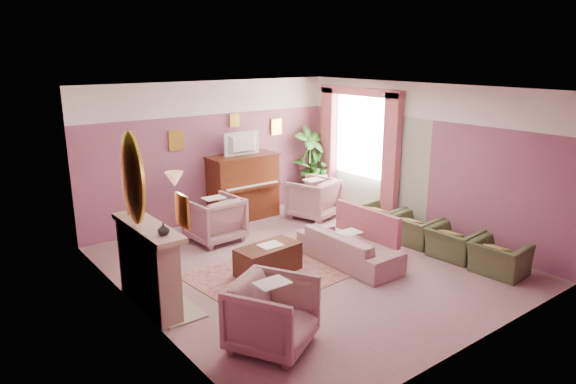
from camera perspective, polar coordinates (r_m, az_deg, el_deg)
floor at (r=8.41m, az=2.18°, el=-8.03°), size 5.50×6.00×0.01m
ceiling at (r=7.75m, az=2.39°, el=11.36°), size 5.50×6.00×0.01m
wall_back at (r=10.40m, az=-8.35°, el=4.42°), size 5.50×0.02×2.80m
wall_front at (r=6.07m, az=20.71°, el=-4.25°), size 5.50×0.02×2.80m
wall_left at (r=6.62m, az=-16.40°, el=-2.27°), size 0.02×6.00×2.80m
wall_right at (r=9.91m, az=14.65°, el=3.55°), size 0.02×6.00×2.80m
picture_rail_band at (r=10.25m, az=-8.55°, el=10.33°), size 5.50×0.01×0.65m
stripe_panel at (r=10.79m, az=9.07°, el=3.02°), size 0.01×3.00×2.15m
fireplace_surround at (r=7.14m, az=-15.28°, el=-8.18°), size 0.30×1.40×1.10m
fireplace_inset at (r=7.23m, az=-14.46°, el=-9.10°), size 0.18×0.72×0.68m
fire_ember at (r=7.32m, az=-14.07°, el=-10.32°), size 0.06×0.54×0.10m
mantel_shelf at (r=6.95m, az=-15.38°, el=-3.80°), size 0.40×1.55×0.07m
hearth at (r=7.43m, az=-13.53°, el=-11.67°), size 0.55×1.50×0.02m
mirror_frame at (r=6.72m, az=-16.88°, el=1.48°), size 0.04×0.72×1.20m
mirror_glass at (r=6.72m, az=-16.68°, el=1.51°), size 0.01×0.60×1.06m
sconce_shade at (r=5.76m, az=-12.52°, el=1.40°), size 0.20×0.20×0.16m
piano at (r=10.54m, az=-4.97°, el=0.49°), size 1.40×0.60×1.30m
piano_keyshelf at (r=10.24m, az=-3.93°, el=0.48°), size 1.30×0.12×0.06m
piano_keys at (r=10.23m, az=-3.93°, el=0.69°), size 1.20×0.08×0.02m
piano_top at (r=10.40m, az=-5.06°, el=4.01°), size 1.45×0.65×0.04m
television at (r=10.30m, az=-4.94°, el=5.55°), size 0.80×0.12×0.48m
print_back_left at (r=9.95m, az=-12.34°, el=5.62°), size 0.30×0.03×0.38m
print_back_right at (r=11.13m, az=-1.30°, el=7.26°), size 0.26×0.03×0.34m
print_back_mid at (r=10.52m, az=-5.97°, el=7.93°), size 0.22×0.03×0.26m
print_left_wall at (r=5.48m, az=-11.66°, el=-2.06°), size 0.03×0.28×0.36m
window_blind at (r=10.83m, az=8.12°, el=6.46°), size 0.03×1.40×1.80m
curtain_left at (r=10.22m, az=11.39°, el=3.52°), size 0.16×0.34×2.60m
curtain_right at (r=11.49m, az=4.50°, el=5.05°), size 0.16×0.34×2.60m
pelmet at (r=10.68m, az=7.99°, el=11.00°), size 0.16×2.20×0.16m
mantel_plant at (r=7.39m, az=-17.03°, el=-1.40°), size 0.16×0.16×0.28m
mantel_vase at (r=6.48m, az=-13.67°, el=-4.05°), size 0.16×0.16×0.16m
area_rug at (r=8.12m, az=-1.31°, el=-8.87°), size 2.64×2.00×0.01m
coffee_table at (r=8.01m, az=-2.22°, el=-7.51°), size 1.04×0.58×0.45m
table_paper at (r=7.95m, az=-1.94°, el=-5.90°), size 0.35×0.28×0.01m
sofa at (r=8.38m, az=6.77°, el=-5.47°), size 0.61×1.84×0.74m
sofa_throw at (r=8.58m, az=8.74°, el=-3.45°), size 0.09×1.39×0.51m
floral_armchair_left at (r=9.37m, az=-8.18°, el=-2.73°), size 0.87×0.87×0.91m
floral_armchair_right at (r=10.59m, az=2.82°, el=-0.49°), size 0.87×0.87×0.91m
floral_armchair_front at (r=6.04m, az=-1.74°, el=-13.11°), size 0.87×0.87×0.91m
olive_chair_a at (r=8.58m, az=22.45°, el=-6.29°), size 0.56×0.80×0.69m
olive_chair_b at (r=8.98m, az=17.96°, el=-4.92°), size 0.56×0.80×0.69m
olive_chair_c at (r=9.43m, az=13.89°, el=-3.64°), size 0.56×0.80×0.69m
olive_chair_d at (r=9.93m, az=10.23°, el=-2.47°), size 0.56×0.80×0.69m
side_table at (r=11.54m, az=3.13°, el=0.28°), size 0.52×0.52×0.70m
side_plant_big at (r=11.42m, az=3.17°, el=2.81°), size 0.30×0.30×0.34m
side_plant_small at (r=11.43m, az=3.95°, el=2.65°), size 0.16×0.16×0.28m
palm_pot at (r=11.65m, az=2.43°, el=-0.48°), size 0.34×0.34×0.34m
palm_plant at (r=11.44m, az=2.47°, el=3.81°), size 0.76×0.76×1.44m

